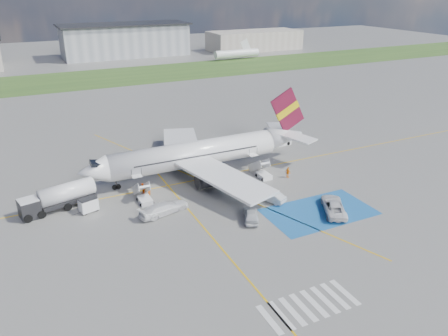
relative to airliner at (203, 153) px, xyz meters
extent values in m
plane|color=#60605E|center=(-1.51, -14.00, -3.39)|extent=(400.00, 400.00, 0.00)
cube|color=#2D4C1E|center=(-1.51, 81.00, -3.39)|extent=(400.00, 30.00, 0.01)
cube|color=gold|center=(-1.51, -2.00, -3.39)|extent=(120.00, 0.20, 0.01)
cube|color=gold|center=(-6.51, -24.00, -3.39)|extent=(0.20, 60.00, 0.01)
cube|color=gold|center=(-1.51, -2.00, -3.39)|extent=(20.71, 56.45, 0.01)
cube|color=#195596|center=(8.49, -18.00, -3.39)|extent=(14.00, 8.00, 0.01)
cube|color=silver|center=(-7.51, -32.00, -3.39)|extent=(0.60, 4.00, 0.01)
cube|color=silver|center=(-6.31, -32.00, -3.39)|extent=(0.60, 4.00, 0.01)
cube|color=silver|center=(-5.11, -32.00, -3.39)|extent=(0.60, 4.00, 0.01)
cube|color=silver|center=(-3.91, -32.00, -3.39)|extent=(0.60, 4.00, 0.01)
cube|color=silver|center=(-2.71, -32.00, -3.39)|extent=(0.60, 4.00, 0.01)
cube|color=silver|center=(-1.51, -32.00, -3.39)|extent=(0.60, 4.00, 0.01)
cube|color=silver|center=(-0.31, -32.00, -3.39)|extent=(0.60, 4.00, 0.01)
cube|color=silver|center=(0.89, -32.00, -3.39)|extent=(0.60, 4.00, 0.01)
cube|color=gray|center=(18.49, 121.00, 2.61)|extent=(48.00, 18.00, 12.00)
cube|color=#A2988C|center=(73.49, 114.00, 0.61)|extent=(40.00, 16.00, 8.00)
cylinder|color=silver|center=(-1.51, 0.00, 0.01)|extent=(26.00, 3.90, 3.90)
cone|color=silver|center=(-16.51, 0.00, 0.01)|extent=(4.00, 3.90, 3.90)
cube|color=black|center=(-15.91, 0.00, 1.06)|extent=(1.67, 1.90, 0.82)
cone|color=silver|center=(14.69, 0.00, 0.41)|extent=(6.50, 3.90, 3.90)
cube|color=silver|center=(-0.51, -8.50, -0.59)|extent=(9.86, 15.95, 1.40)
cube|color=silver|center=(-0.51, 8.50, -0.59)|extent=(9.86, 15.95, 1.40)
cylinder|color=#38383A|center=(-1.51, -5.60, -1.99)|extent=(3.40, 2.10, 2.10)
cylinder|color=#38383A|center=(-1.51, 5.60, -1.99)|extent=(3.40, 2.10, 2.10)
cube|color=#590F24|center=(14.99, 0.00, 4.81)|extent=(6.62, 0.30, 7.45)
cube|color=gold|center=(14.99, 0.00, 4.81)|extent=(4.36, 0.40, 3.08)
cube|color=silver|center=(15.29, -3.20, 1.11)|extent=(4.73, 5.95, 0.49)
cube|color=silver|center=(15.29, 3.20, 1.11)|extent=(4.73, 5.95, 0.49)
cube|color=black|center=(-1.51, -1.96, 0.36)|extent=(19.50, 0.04, 0.18)
cube|color=black|center=(-1.51, 1.96, 0.36)|extent=(19.50, 0.04, 0.18)
cube|color=silver|center=(-11.01, -4.15, -1.94)|extent=(1.40, 3.73, 2.32)
cube|color=silver|center=(-11.01, -2.25, -0.89)|extent=(1.40, 1.00, 0.12)
cylinder|color=black|center=(-11.71, -2.25, -0.34)|extent=(0.06, 0.06, 1.10)
cylinder|color=black|center=(-10.31, -2.25, -0.34)|extent=(0.06, 0.06, 1.10)
cube|color=silver|center=(-11.01, -5.75, -3.04)|extent=(1.60, 2.40, 0.70)
cube|color=silver|center=(7.49, -4.15, -1.94)|extent=(1.40, 3.73, 2.32)
cube|color=silver|center=(7.49, -2.25, -0.89)|extent=(1.40, 1.00, 0.12)
cylinder|color=black|center=(6.79, -2.25, -0.34)|extent=(0.06, 0.06, 1.10)
cylinder|color=black|center=(8.19, -2.25, -0.34)|extent=(0.06, 0.06, 1.10)
cube|color=silver|center=(7.49, -5.75, -3.04)|extent=(1.60, 2.40, 0.70)
cube|color=black|center=(-25.10, -3.28, -2.21)|extent=(2.82, 2.82, 2.37)
cylinder|color=silver|center=(-20.36, -2.25, -1.33)|extent=(7.36, 3.81, 2.37)
cube|color=black|center=(-20.36, -2.25, -2.52)|extent=(7.36, 3.81, 0.52)
cube|color=silver|center=(-18.22, -4.97, -2.44)|extent=(2.54, 1.92, 1.57)
cube|color=black|center=(-18.22, -4.97, -1.59)|extent=(2.40, 1.79, 0.13)
cube|color=silver|center=(16.92, 5.58, -2.96)|extent=(5.27, 1.94, 0.87)
cube|color=black|center=(18.22, 5.63, -2.20)|extent=(3.44, 1.43, 0.96)
imported|color=silver|center=(-0.47, -16.02, -2.64)|extent=(3.53, 4.76, 1.51)
imported|color=#ABAEB2|center=(4.37, -12.62, -2.68)|extent=(3.27, 4.57, 1.43)
imported|color=silver|center=(10.23, -18.64, -2.40)|extent=(4.71, 5.84, 1.99)
imported|color=white|center=(-9.63, -9.66, -2.39)|extent=(5.50, 3.27, 2.02)
imported|color=#DF5A0B|center=(-10.06, -4.54, -2.56)|extent=(0.72, 0.69, 1.66)
imported|color=#EF560C|center=(-10.56, -3.17, -2.56)|extent=(0.77, 0.91, 1.66)
imported|color=orange|center=(10.80, -7.20, -2.54)|extent=(0.66, 1.07, 1.71)
camera|label=1|loc=(-24.18, -57.25, 23.89)|focal=35.00mm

